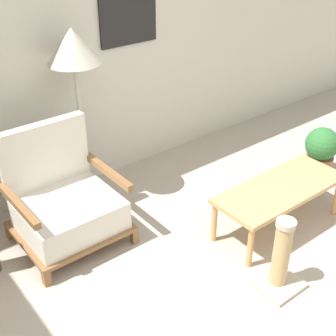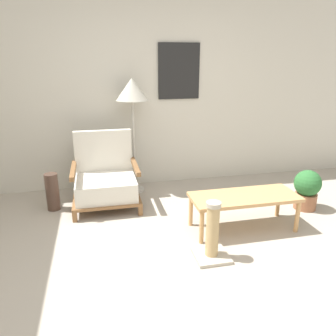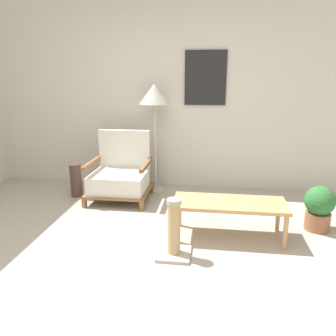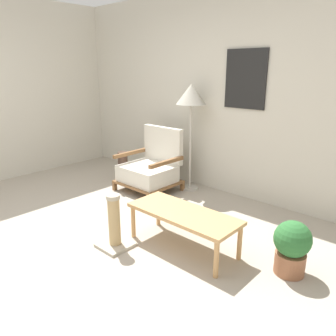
% 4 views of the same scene
% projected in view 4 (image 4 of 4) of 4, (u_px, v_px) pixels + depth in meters
% --- Properties ---
extents(ground_plane, '(14.00, 14.00, 0.00)m').
position_uv_depth(ground_plane, '(59.00, 247.00, 3.21)').
color(ground_plane, '#A89E8E').
extents(wall_back, '(8.00, 0.09, 2.70)m').
position_uv_depth(wall_back, '(209.00, 93.00, 4.51)').
color(wall_back, beige).
rests_on(wall_back, ground_plane).
extents(armchair, '(0.78, 0.70, 0.88)m').
position_uv_depth(armchair, '(151.00, 168.00, 4.65)').
color(armchair, brown).
rests_on(armchair, ground_plane).
extents(floor_lamp, '(0.41, 0.41, 1.48)m').
position_uv_depth(floor_lamp, '(191.00, 99.00, 4.38)').
color(floor_lamp, '#B7B2A8').
rests_on(floor_lamp, ground_plane).
extents(coffee_table, '(1.11, 0.45, 0.38)m').
position_uv_depth(coffee_table, '(183.00, 216.00, 3.11)').
color(coffee_table, tan).
rests_on(coffee_table, ground_plane).
extents(vase, '(0.15, 0.15, 0.45)m').
position_uv_depth(vase, '(123.00, 166.00, 5.08)').
color(vase, '#473328').
rests_on(vase, ground_plane).
extents(potted_plant, '(0.31, 0.31, 0.48)m').
position_uv_depth(potted_plant, '(292.00, 246.00, 2.74)').
color(potted_plant, '#935B3D').
rests_on(potted_plant, ground_plane).
extents(scratching_post, '(0.30, 0.30, 0.54)m').
position_uv_depth(scratching_post, '(115.00, 227.00, 3.17)').
color(scratching_post, '#B2A893').
rests_on(scratching_post, ground_plane).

